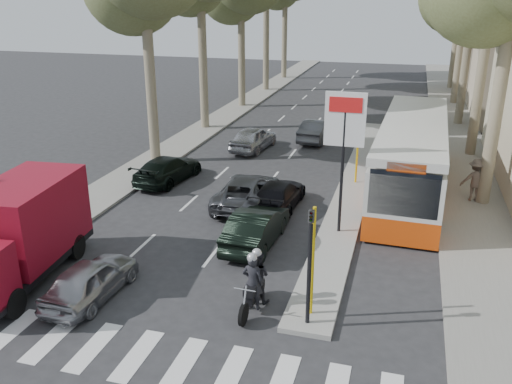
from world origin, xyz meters
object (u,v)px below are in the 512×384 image
(dark_hatchback, at_px, (256,227))
(red_truck, at_px, (19,231))
(silver_hatchback, at_px, (91,279))
(motorcycle, at_px, (255,281))
(city_bus, at_px, (412,155))

(dark_hatchback, distance_m, red_truck, 8.15)
(silver_hatchback, height_order, motorcycle, motorcycle)
(silver_hatchback, distance_m, motorcycle, 5.10)
(city_bus, distance_m, motorcycle, 12.48)
(silver_hatchback, height_order, dark_hatchback, dark_hatchback)
(red_truck, xyz_separation_m, city_bus, (12.10, 12.09, 0.12))
(dark_hatchback, relative_size, city_bus, 0.32)
(city_bus, height_order, motorcycle, city_bus)
(silver_hatchback, relative_size, dark_hatchback, 0.88)
(dark_hatchback, relative_size, motorcycle, 1.89)
(dark_hatchback, xyz_separation_m, city_bus, (5.41, 7.55, 1.11))
(dark_hatchback, height_order, city_bus, city_bus)
(silver_hatchback, relative_size, red_truck, 0.61)
(red_truck, bearing_deg, motorcycle, -3.06)
(silver_hatchback, distance_m, red_truck, 3.05)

